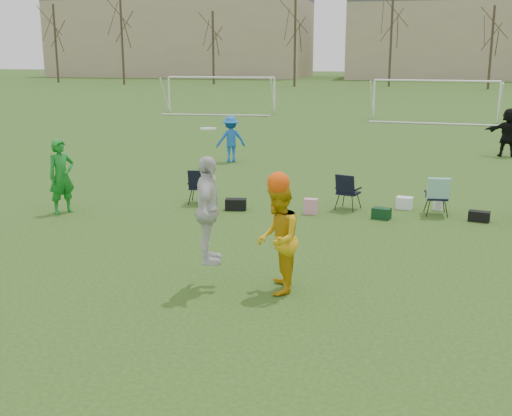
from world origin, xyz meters
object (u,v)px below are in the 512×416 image
(fielder_blue, at_px, (231,139))
(fielder_black, at_px, (508,132))
(fielder_green_near, at_px, (62,176))
(center_contest, at_px, (248,226))
(goal_left, at_px, (221,84))
(goal_mid, at_px, (436,89))

(fielder_blue, distance_m, fielder_black, 11.10)
(fielder_green_near, bearing_deg, fielder_blue, 20.14)
(center_contest, xyz_separation_m, goal_left, (-9.89, 32.10, 0.75))
(center_contest, distance_m, goal_mid, 30.39)
(goal_left, bearing_deg, fielder_green_near, -87.12)
(fielder_black, distance_m, center_contest, 18.00)
(fielder_blue, height_order, fielder_black, fielder_black)
(fielder_blue, relative_size, fielder_black, 0.90)
(fielder_blue, height_order, goal_mid, goal_mid)
(goal_left, bearing_deg, fielder_blue, -77.64)
(fielder_blue, distance_m, center_contest, 13.58)
(goal_left, bearing_deg, fielder_black, -48.04)
(center_contest, xyz_separation_m, goal_mid, (4.11, 30.10, 0.75))
(center_contest, bearing_deg, fielder_black, 68.81)
(fielder_blue, bearing_deg, goal_mid, -143.64)
(fielder_black, distance_m, goal_mid, 13.57)
(center_contest, bearing_deg, fielder_green_near, 144.52)
(fielder_black, relative_size, goal_mid, 0.26)
(fielder_black, xyz_separation_m, goal_mid, (-2.40, 13.32, 0.96))
(fielder_green_near, distance_m, goal_mid, 27.74)
(fielder_green_near, relative_size, fielder_blue, 1.11)
(fielder_black, relative_size, center_contest, 0.68)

